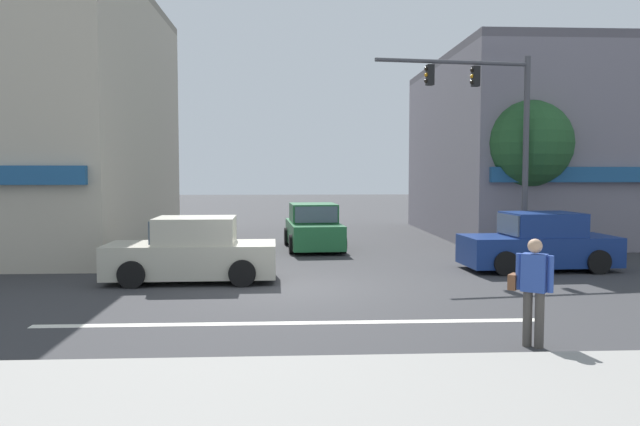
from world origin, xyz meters
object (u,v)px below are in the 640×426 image
at_px(utility_pole_far_right, 522,137).
at_px(sedan_waiting_far, 313,229).
at_px(sedan_crossing_center, 192,253).
at_px(sedan_crossing_leftbound, 539,244).
at_px(pedestrian_foreground_with_bag, 533,285).
at_px(traffic_light_mast, 497,123).
at_px(street_tree, 529,144).

xyz_separation_m(utility_pole_far_right, sedan_waiting_far, (-6.98, 0.96, -3.14)).
distance_m(sedan_crossing_center, sedan_waiting_far, 7.13).
height_order(utility_pole_far_right, sedan_crossing_leftbound, utility_pole_far_right).
bearing_deg(sedan_waiting_far, sedan_crossing_leftbound, -40.25).
height_order(sedan_crossing_leftbound, pedestrian_foreground_with_bag, pedestrian_foreground_with_bag).
xyz_separation_m(traffic_light_mast, pedestrian_foreground_with_bag, (-2.63, -9.49, -3.22)).
height_order(utility_pole_far_right, pedestrian_foreground_with_bag, utility_pole_far_right).
relative_size(utility_pole_far_right, sedan_waiting_far, 1.76).
xyz_separation_m(sedan_crossing_center, sedan_waiting_far, (3.25, 6.35, 0.00)).
height_order(utility_pole_far_right, traffic_light_mast, utility_pole_far_right).
xyz_separation_m(utility_pole_far_right, pedestrian_foreground_with_bag, (-4.17, -11.48, -2.90)).
bearing_deg(sedan_waiting_far, utility_pole_far_right, -7.85).
relative_size(traffic_light_mast, sedan_crossing_center, 1.50).
distance_m(street_tree, pedestrian_foreground_with_bag, 12.13).
bearing_deg(sedan_crossing_center, traffic_light_mast, 21.32).
distance_m(utility_pole_far_right, sedan_crossing_leftbound, 5.25).
bearing_deg(traffic_light_mast, street_tree, 43.78).
xyz_separation_m(traffic_light_mast, sedan_waiting_far, (-5.44, 2.96, -3.46)).
height_order(street_tree, traffic_light_mast, traffic_light_mast).
height_order(sedan_waiting_far, pedestrian_foreground_with_bag, pedestrian_foreground_with_bag).
bearing_deg(pedestrian_foreground_with_bag, sedan_crossing_center, 134.82).
height_order(traffic_light_mast, pedestrian_foreground_with_bag, traffic_light_mast).
relative_size(traffic_light_mast, sedan_waiting_far, 1.48).
bearing_deg(utility_pole_far_right, street_tree, -79.25).
relative_size(street_tree, pedestrian_foreground_with_bag, 3.03).
distance_m(street_tree, sedan_crossing_center, 11.80).
bearing_deg(pedestrian_foreground_with_bag, utility_pole_far_right, 70.02).
xyz_separation_m(utility_pole_far_right, traffic_light_mast, (-1.54, -2.00, 0.33)).
bearing_deg(street_tree, traffic_light_mast, -136.22).
bearing_deg(street_tree, utility_pole_far_right, 100.75).
bearing_deg(pedestrian_foreground_with_bag, sedan_crossing_leftbound, 66.88).
height_order(traffic_light_mast, sedan_crossing_center, traffic_light_mast).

